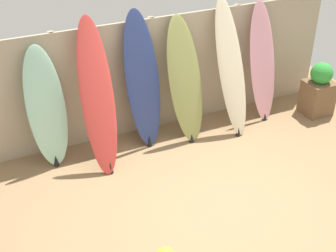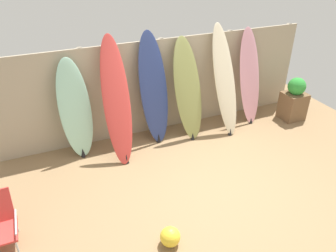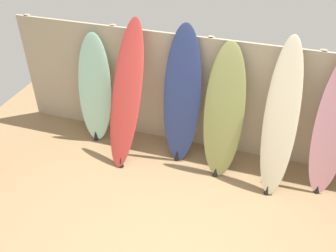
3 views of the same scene
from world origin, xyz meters
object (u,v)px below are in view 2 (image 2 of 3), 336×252
at_px(planter_box, 294,100).
at_px(beach_ball, 170,237).
at_px(surfboard_navy_2, 154,90).
at_px(surfboard_olive_3, 188,90).
at_px(surfboard_seafoam_0, 75,110).
at_px(surfboard_cream_4, 225,81).
at_px(surfboard_red_1, 117,102).
at_px(surfboard_pink_5, 250,77).

bearing_deg(planter_box, beach_ball, -151.12).
bearing_deg(surfboard_navy_2, surfboard_olive_3, -9.79).
relative_size(surfboard_seafoam_0, surfboard_cream_4, 0.85).
relative_size(surfboard_seafoam_0, surfboard_red_1, 0.85).
bearing_deg(surfboard_pink_5, surfboard_red_1, -176.04).
height_order(surfboard_red_1, surfboard_olive_3, surfboard_red_1).
distance_m(surfboard_navy_2, surfboard_cream_4, 1.38).
bearing_deg(beach_ball, surfboard_cream_4, 47.29).
bearing_deg(surfboard_seafoam_0, surfboard_red_1, -23.08).
bearing_deg(surfboard_olive_3, beach_ball, -120.29).
distance_m(surfboard_red_1, surfboard_olive_3, 1.39).
bearing_deg(surfboard_olive_3, surfboard_navy_2, 170.21).
relative_size(surfboard_navy_2, surfboard_cream_4, 0.99).
bearing_deg(surfboard_pink_5, surfboard_navy_2, 178.56).
relative_size(surfboard_navy_2, surfboard_olive_3, 1.08).
relative_size(surfboard_navy_2, beach_ball, 7.84).
xyz_separation_m(planter_box, beach_ball, (-3.69, -2.04, -0.29)).
bearing_deg(beach_ball, surfboard_olive_3, 59.71).
distance_m(surfboard_olive_3, surfboard_pink_5, 1.40).
bearing_deg(planter_box, surfboard_seafoam_0, 173.98).
bearing_deg(surfboard_seafoam_0, surfboard_pink_5, -1.41).
height_order(surfboard_seafoam_0, beach_ball, surfboard_seafoam_0).
xyz_separation_m(surfboard_seafoam_0, beach_ball, (0.65, -2.49, -0.72)).
distance_m(surfboard_red_1, surfboard_navy_2, 0.79).
bearing_deg(surfboard_cream_4, planter_box, -9.38).
xyz_separation_m(surfboard_navy_2, beach_ball, (-0.74, -2.46, -0.86)).
distance_m(surfboard_pink_5, planter_box, 1.11).
xyz_separation_m(surfboard_seafoam_0, surfboard_olive_3, (2.03, -0.14, 0.08)).
height_order(surfboard_red_1, surfboard_navy_2, surfboard_red_1).
relative_size(planter_box, beach_ball, 3.54).
bearing_deg(surfboard_cream_4, surfboard_seafoam_0, 175.90).
bearing_deg(surfboard_red_1, surfboard_olive_3, 5.57).
height_order(surfboard_navy_2, surfboard_pink_5, surfboard_navy_2).
xyz_separation_m(surfboard_olive_3, surfboard_cream_4, (0.75, -0.06, 0.08)).
xyz_separation_m(surfboard_olive_3, beach_ball, (-1.37, -2.35, -0.80)).
distance_m(surfboard_cream_4, beach_ball, 3.24).
bearing_deg(surfboard_red_1, surfboard_seafoam_0, 156.92).
relative_size(surfboard_red_1, surfboard_navy_2, 1.01).
bearing_deg(surfboard_olive_3, surfboard_cream_4, -4.31).
distance_m(surfboard_navy_2, planter_box, 3.03).
xyz_separation_m(surfboard_seafoam_0, surfboard_cream_4, (2.77, -0.20, 0.15)).
relative_size(surfboard_seafoam_0, surfboard_navy_2, 0.86).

